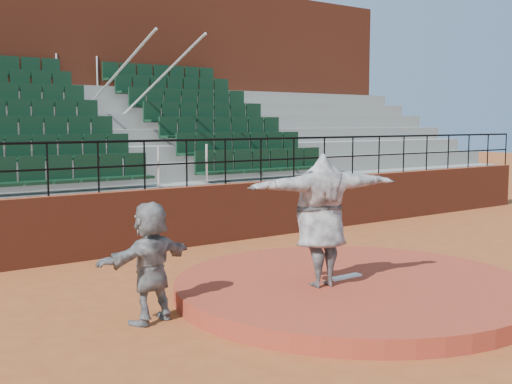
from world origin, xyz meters
The scene contains 9 objects.
ground centered at (0.00, 0.00, 0.00)m, with size 90.00×90.00×0.00m, color brown.
pitchers_mound centered at (0.00, 0.00, 0.12)m, with size 5.50×5.50×0.25m, color #973421.
pitching_rubber centered at (0.00, 0.15, 0.27)m, with size 0.60×0.15×0.03m, color white.
boundary_wall centered at (0.00, 5.00, 0.65)m, with size 24.00×0.30×1.30m, color maroon.
wall_railing centered at (0.00, 5.00, 2.03)m, with size 24.04×0.05×1.03m.
seating_deck centered at (0.00, 8.64, 1.45)m, with size 24.00×5.97×4.63m.
press_box_facade centered at (0.00, 12.60, 3.55)m, with size 24.00×3.00×7.10m, color maroon.
pitcher centered at (-0.64, 0.03, 1.24)m, with size 2.43×0.66×1.98m, color black.
fielder centered at (-3.11, 0.67, 0.82)m, with size 1.52×0.48×1.64m, color black.
Camera 1 is at (-6.99, -6.92, 2.67)m, focal length 45.00 mm.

